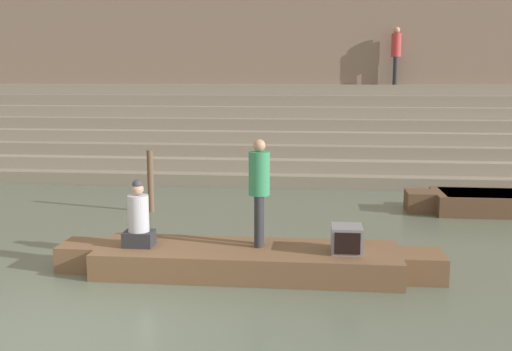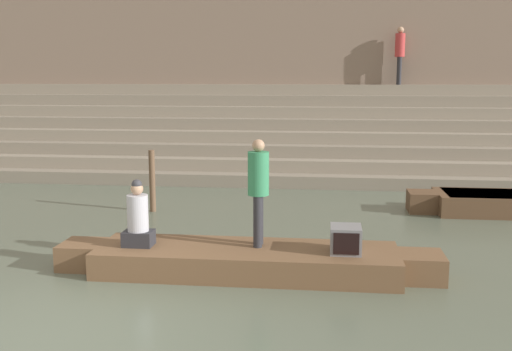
{
  "view_description": "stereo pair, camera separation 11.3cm",
  "coord_description": "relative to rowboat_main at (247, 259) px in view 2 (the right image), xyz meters",
  "views": [
    {
      "loc": [
        2.94,
        -6.48,
        2.92
      ],
      "look_at": [
        1.9,
        3.3,
        1.29
      ],
      "focal_mm": 42.0,
      "sensor_mm": 36.0,
      "label": 1
    },
    {
      "loc": [
        3.05,
        -6.47,
        2.92
      ],
      "look_at": [
        1.9,
        3.3,
        1.29
      ],
      "focal_mm": 42.0,
      "sensor_mm": 36.0,
      "label": 2
    }
  ],
  "objects": [
    {
      "name": "ground_plane",
      "position": [
        -1.9,
        -2.1,
        -0.21
      ],
      "size": [
        120.0,
        120.0,
        0.0
      ],
      "primitive_type": "plane",
      "color": "#566051"
    },
    {
      "name": "ghat_steps",
      "position": [
        -1.9,
        9.77,
        0.73
      ],
      "size": [
        36.0,
        4.47,
        2.67
      ],
      "color": "gray",
      "rests_on": "ground"
    },
    {
      "name": "back_wall",
      "position": [
        -1.9,
        11.95,
        3.18
      ],
      "size": [
        34.2,
        1.28,
        6.83
      ],
      "color": "#7F6B5B",
      "rests_on": "ground"
    },
    {
      "name": "rowboat_main",
      "position": [
        0.0,
        0.0,
        0.0
      ],
      "size": [
        5.76,
        1.39,
        0.39
      ],
      "rotation": [
        0.0,
        0.0,
        -0.05
      ],
      "color": "brown",
      "rests_on": "ground"
    },
    {
      "name": "person_standing",
      "position": [
        0.16,
        0.15,
        1.11
      ],
      "size": [
        0.32,
        0.32,
        1.62
      ],
      "rotation": [
        0.0,
        0.0,
        0.26
      ],
      "color": "#28282D",
      "rests_on": "rowboat_main"
    },
    {
      "name": "person_rowing",
      "position": [
        -1.64,
        -0.07,
        0.59
      ],
      "size": [
        0.44,
        0.35,
        1.02
      ],
      "rotation": [
        0.0,
        0.0,
        0.05
      ],
      "color": "#28282D",
      "rests_on": "rowboat_main"
    },
    {
      "name": "tv_set",
      "position": [
        1.46,
        -0.06,
        0.38
      ],
      "size": [
        0.44,
        0.49,
        0.39
      ],
      "rotation": [
        0.0,
        0.0,
        0.06
      ],
      "color": "slate",
      "rests_on": "rowboat_main"
    },
    {
      "name": "mooring_post",
      "position": [
        -2.59,
        3.9,
        0.47
      ],
      "size": [
        0.13,
        0.13,
        1.35
      ],
      "primitive_type": "cylinder",
      "color": "brown",
      "rests_on": "ground"
    },
    {
      "name": "person_on_steps",
      "position": [
        3.41,
        11.07,
        3.51
      ],
      "size": [
        0.31,
        0.31,
        1.8
      ],
      "rotation": [
        0.0,
        0.0,
        5.34
      ],
      "color": "#28282D",
      "rests_on": "ghat_steps"
    }
  ]
}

